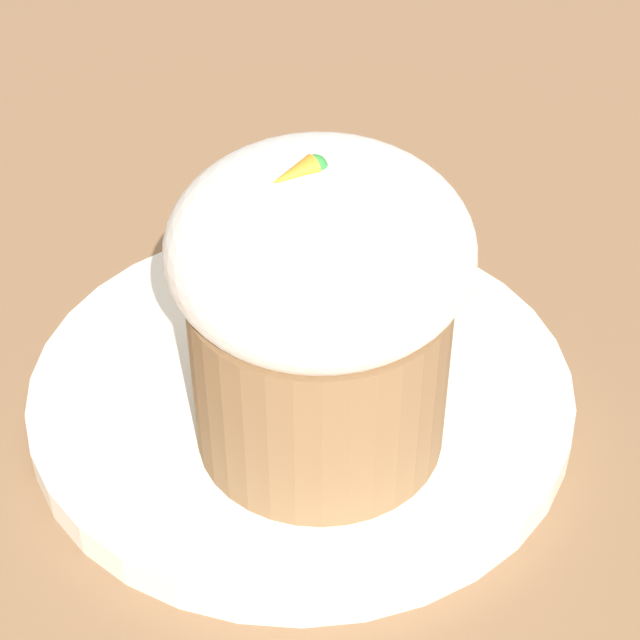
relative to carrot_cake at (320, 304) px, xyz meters
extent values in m
plane|color=#846042|center=(-0.01, -0.03, -0.08)|extent=(4.00, 4.00, 0.00)
cylinder|color=white|center=(-0.01, -0.03, -0.07)|extent=(0.22, 0.22, 0.01)
cylinder|color=olive|center=(0.00, 0.00, -0.03)|extent=(0.10, 0.10, 0.07)
ellipsoid|color=white|center=(0.00, 0.00, 0.02)|extent=(0.11, 0.11, 0.07)
cone|color=orange|center=(0.01, 0.00, 0.06)|extent=(0.02, 0.01, 0.01)
sphere|color=green|center=(0.00, 0.00, 0.06)|extent=(0.01, 0.01, 0.01)
cube|color=#B7B7BC|center=(-0.04, -0.08, -0.06)|extent=(0.04, 0.08, 0.00)
ellipsoid|color=#B7B7BC|center=(-0.02, -0.03, -0.06)|extent=(0.05, 0.06, 0.01)
camera|label=1|loc=(0.17, 0.24, 0.23)|focal=60.00mm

